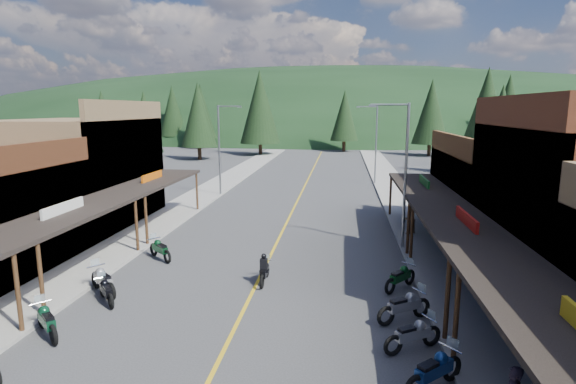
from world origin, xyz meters
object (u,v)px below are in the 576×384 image
(pine_5, at_px, (508,107))
(bike_west_9, at_px, (160,248))
(bike_east_5, at_px, (434,369))
(pine_2, at_px, (260,107))
(pine_7, at_px, (173,111))
(pedestrian_east_b, at_px, (409,219))
(pine_3, at_px, (345,116))
(streetlight_2, at_px, (403,170))
(pine_11, at_px, (486,113))
(bike_west_6, at_px, (47,319))
(bike_east_8, at_px, (401,276))
(bike_west_7, at_px, (106,290))
(shop_west_3, at_px, (79,172))
(bike_west_8, at_px, (103,279))
(pine_8, at_px, (145,122))
(pine_9, at_px, (501,119))
(streetlight_3, at_px, (375,141))
(bike_east_6, at_px, (413,333))
(pine_4, at_px, (431,112))
(pine_0, at_px, (102,115))
(pine_1, at_px, (201,111))
(bike_east_7, at_px, (404,305))
(streetlight_1, at_px, (221,146))
(shop_east_3, at_px, (510,196))
(pine_10, at_px, (198,115))
(rider_on_bike, at_px, (264,271))

(pine_5, height_order, bike_west_9, pine_5)
(pine_5, height_order, bike_east_5, pine_5)
(pine_2, height_order, pine_7, pine_2)
(pedestrian_east_b, bearing_deg, pine_3, -125.87)
(streetlight_2, xyz_separation_m, pine_3, (-2.95, 58.00, 2.02))
(pine_11, bearing_deg, bike_west_6, -122.32)
(bike_east_8, bearing_deg, bike_west_7, -126.93)
(shop_west_3, relative_size, pine_5, 0.78)
(bike_west_8, xyz_separation_m, bike_west_9, (0.62, 4.51, -0.05))
(bike_west_6, bearing_deg, pine_11, 9.45)
(bike_west_6, xyz_separation_m, bike_west_7, (0.61, 2.80, -0.08))
(pine_8, xyz_separation_m, pine_9, (46.00, 5.00, 0.40))
(streetlight_3, distance_m, pine_5, 50.08)
(bike_east_6, bearing_deg, bike_west_8, -134.51)
(pine_4, height_order, bike_west_8, pine_4)
(bike_west_6, bearing_deg, pine_5, 13.71)
(shop_west_3, distance_m, pine_0, 57.15)
(pine_1, distance_m, bike_east_7, 77.24)
(pine_5, relative_size, bike_west_9, 6.51)
(pine_0, distance_m, bike_east_8, 75.87)
(pine_1, height_order, bike_west_7, pine_1)
(streetlight_1, distance_m, bike_east_5, 30.29)
(streetlight_1, xyz_separation_m, pedestrian_east_b, (14.79, -11.25, -3.40))
(pine_7, bearing_deg, bike_west_8, -71.20)
(streetlight_1, relative_size, pine_11, 0.65)
(shop_west_3, relative_size, pine_0, 0.99)
(pine_1, distance_m, pine_4, 43.17)
(shop_east_3, bearing_deg, pine_3, 100.11)
(pine_0, bearing_deg, pine_10, -28.61)
(bike_east_8, xyz_separation_m, rider_on_bike, (-5.94, 0.03, -0.03))
(bike_west_6, distance_m, bike_east_6, 12.27)
(pine_7, xyz_separation_m, bike_west_6, (25.78, -79.43, -6.61))
(pine_3, xyz_separation_m, pine_11, (16.00, -28.00, 0.70))
(pine_11, bearing_deg, pine_8, 177.27)
(bike_west_8, bearing_deg, pine_4, 17.91)
(streetlight_3, height_order, pine_1, pine_1)
(pine_9, bearing_deg, bike_east_7, -111.39)
(pine_1, xyz_separation_m, pine_8, (2.00, -30.00, -1.26))
(pine_0, xyz_separation_m, bike_east_5, (46.30, -66.96, -5.83))
(shop_west_3, xyz_separation_m, pine_8, (-8.22, 28.70, 2.46))
(bike_west_9, bearing_deg, pine_10, 56.61)
(bike_west_9, xyz_separation_m, pedestrian_east_b, (13.39, 6.08, 0.45))
(pine_9, distance_m, rider_on_bike, 49.25)
(pine_5, bearing_deg, streetlight_1, -129.32)
(pine_5, height_order, pine_10, pine_5)
(shop_west_3, bearing_deg, rider_on_bike, -32.80)
(streetlight_1, bearing_deg, pine_7, 114.88)
(pine_8, xyz_separation_m, bike_east_6, (28.04, -42.89, -5.37))
(bike_west_8, distance_m, bike_east_8, 12.61)
(pine_4, height_order, bike_east_5, pine_4)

